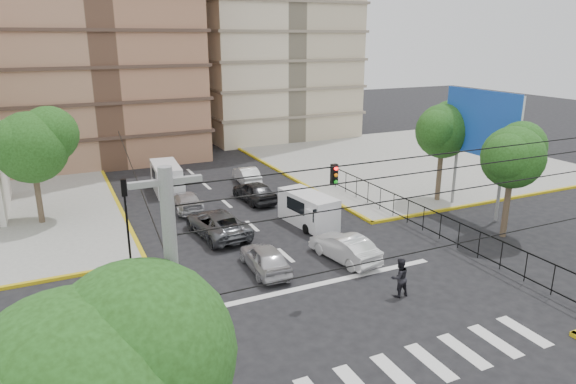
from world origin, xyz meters
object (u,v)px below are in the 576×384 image
car_white_front_right (344,247)px  pedestrian_crosswalk (399,277)px  van_right_lane (310,211)px  van_left_lane (167,179)px  traffic_light_nw (125,206)px  car_silver_front_left (265,258)px

car_white_front_right → pedestrian_crosswalk: 4.49m
car_white_front_right → pedestrian_crosswalk: pedestrian_crosswalk is taller
van_right_lane → van_left_lane: size_ratio=0.96×
traffic_light_nw → car_silver_front_left: 7.69m
car_silver_front_left → pedestrian_crosswalk: 6.81m
traffic_light_nw → van_right_lane: size_ratio=0.93×
car_silver_front_left → van_left_lane: bearing=-82.6°
van_left_lane → pedestrian_crosswalk: 21.86m
van_left_lane → car_silver_front_left: size_ratio=1.17×
car_white_front_right → car_silver_front_left: bearing=-17.3°
van_left_lane → pedestrian_crosswalk: bearing=-69.8°
car_white_front_right → pedestrian_crosswalk: size_ratio=2.36×
van_right_lane → van_left_lane: van_left_lane is taller
pedestrian_crosswalk → car_silver_front_left: bearing=-47.8°
van_left_lane → car_silver_front_left: bearing=-80.5°
traffic_light_nw → van_left_lane: bearing=68.7°
van_left_lane → pedestrian_crosswalk: (5.96, -21.03, -0.11)m
traffic_light_nw → van_right_lane: bearing=3.8°
car_silver_front_left → pedestrian_crosswalk: pedestrian_crosswalk is taller
traffic_light_nw → car_white_front_right: 11.65m
traffic_light_nw → pedestrian_crosswalk: size_ratio=2.36×
van_right_lane → car_white_front_right: van_right_lane is taller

